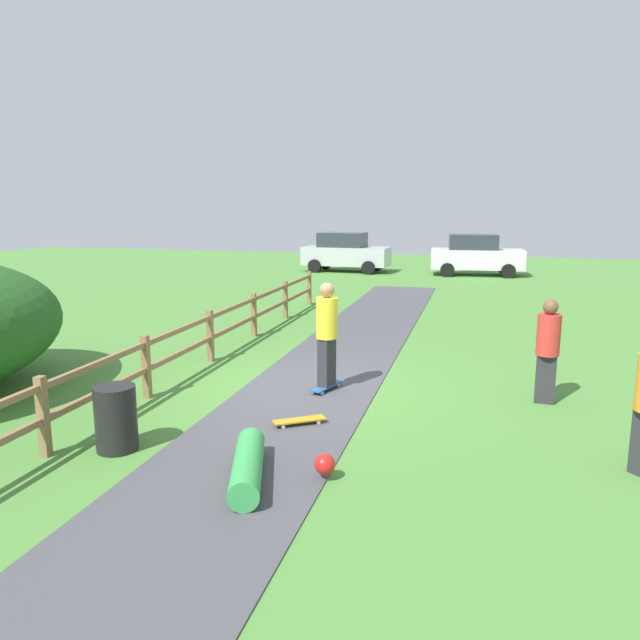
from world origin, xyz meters
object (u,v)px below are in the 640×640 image
skater_riding (327,330)px  skateboard_loose (300,420)px  skater_fallen (254,466)px  bystander_red (548,346)px  parked_car_white (476,255)px  trash_bin (116,418)px  parked_car_silver (345,252)px

skater_riding → skateboard_loose: skater_riding is taller
skater_fallen → bystander_red: size_ratio=0.94×
skater_fallen → skateboard_loose: 1.94m
skater_riding → skater_fallen: (0.03, -3.72, -0.91)m
skater_riding → skateboard_loose: size_ratio=2.51×
bystander_red → parked_car_white: (-1.38, 18.84, -0.02)m
trash_bin → skateboard_loose: 2.65m
skater_fallen → bystander_red: bearing=47.8°
skater_riding → skateboard_loose: 2.06m
skateboard_loose → skater_riding: bearing=90.9°
skater_riding → skater_fallen: size_ratio=1.17×
trash_bin → skater_fallen: (2.15, -0.43, -0.25)m
skater_fallen → skater_riding: bearing=90.5°
bystander_red → trash_bin: bearing=-148.2°
trash_bin → parked_car_white: (4.45, 22.46, 0.51)m
skateboard_loose → parked_car_silver: size_ratio=0.18×
trash_bin → bystander_red: size_ratio=0.51×
skater_riding → bystander_red: size_ratio=1.10×
skater_fallen → skateboard_loose: skater_fallen is taller
skater_riding → bystander_red: (3.71, 0.33, -0.14)m
skateboard_loose → parked_car_white: parked_car_white is taller
trash_bin → skater_riding: 3.97m
trash_bin → skateboard_loose: size_ratio=1.16×
trash_bin → skateboard_loose: (2.15, 1.50, -0.36)m
bystander_red → parked_car_white: size_ratio=0.41×
skater_riding → bystander_red: bearing=5.1°
skater_fallen → skateboard_loose: bearing=90.2°
skater_riding → bystander_red: skater_riding is taller
skater_fallen → bystander_red: 5.53m
trash_bin → skater_riding: (2.12, 3.29, 0.66)m
trash_bin → skater_riding: size_ratio=0.46×
trash_bin → parked_car_white: 22.90m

